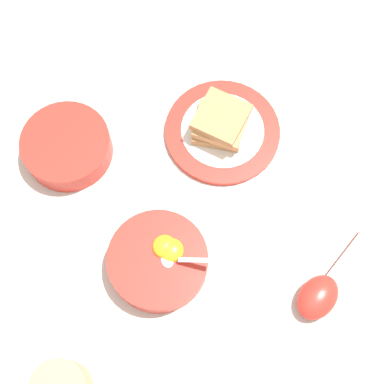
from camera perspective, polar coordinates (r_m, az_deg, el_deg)
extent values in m
plane|color=beige|center=(0.84, -2.82, -6.55)|extent=(3.00, 3.00, 0.00)
cylinder|color=red|center=(0.82, -3.64, -7.38)|extent=(0.15, 0.15, 0.04)
cylinder|color=white|center=(0.81, -3.67, -7.25)|extent=(0.13, 0.13, 0.02)
ellipsoid|color=yellow|center=(0.80, -2.21, -6.22)|extent=(0.04, 0.04, 0.02)
ellipsoid|color=yellow|center=(0.80, -2.96, -6.05)|extent=(0.04, 0.04, 0.02)
cylinder|color=black|center=(0.80, -2.69, -6.52)|extent=(0.04, 0.04, 0.00)
ellipsoid|color=silver|center=(0.80, -2.56, -7.20)|extent=(0.03, 0.02, 0.01)
cube|color=silver|center=(0.78, 0.36, -7.29)|extent=(0.02, 0.05, 0.03)
cylinder|color=red|center=(0.91, 3.26, 6.47)|extent=(0.19, 0.19, 0.01)
cylinder|color=white|center=(0.91, 3.28, 6.63)|extent=(0.14, 0.14, 0.00)
cube|color=tan|center=(0.90, 2.90, 7.10)|extent=(0.11, 0.11, 0.01)
cube|color=tan|center=(0.89, 3.19, 7.46)|extent=(0.11, 0.11, 0.01)
cube|color=tan|center=(0.88, 3.13, 8.01)|extent=(0.11, 0.11, 0.01)
ellipsoid|color=red|center=(0.83, 13.25, -10.87)|extent=(0.09, 0.09, 0.03)
cube|color=red|center=(0.87, 16.19, -6.79)|extent=(0.07, 0.09, 0.02)
cylinder|color=red|center=(0.90, -13.18, 4.74)|extent=(0.15, 0.15, 0.04)
cylinder|color=white|center=(0.89, -13.36, 5.10)|extent=(0.12, 0.12, 0.01)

